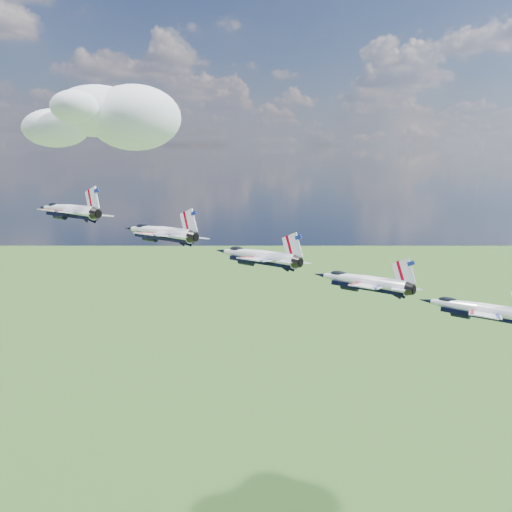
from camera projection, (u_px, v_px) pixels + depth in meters
cloud_far at (100, 120)px, 258.66m from camera, size 59.24×46.55×23.27m
jet_0 at (67, 210)px, 75.20m from camera, size 13.54×15.92×5.50m
jet_1 at (158, 232)px, 72.70m from camera, size 13.54×15.92×5.50m
jet_2 at (256, 256)px, 70.19m from camera, size 13.54×15.92×5.50m
jet_3 at (361, 281)px, 67.69m from camera, size 13.54×15.92×5.50m
jet_4 at (474, 309)px, 65.18m from camera, size 13.54×15.92×5.50m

